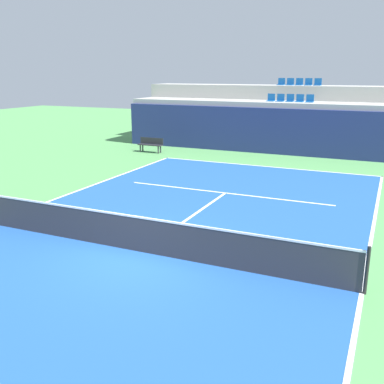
# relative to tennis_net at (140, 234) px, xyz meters

# --- Properties ---
(ground_plane) EXTENTS (80.00, 80.00, 0.00)m
(ground_plane) POSITION_rel_tennis_net_xyz_m (0.00, 0.00, -0.51)
(ground_plane) COLOR #4C8C4C
(court_surface) EXTENTS (11.00, 24.00, 0.01)m
(court_surface) POSITION_rel_tennis_net_xyz_m (0.00, 0.00, -0.50)
(court_surface) COLOR #1E4C99
(court_surface) RESTS_ON ground_plane
(baseline_far) EXTENTS (11.00, 0.10, 0.00)m
(baseline_far) POSITION_rel_tennis_net_xyz_m (0.00, 11.95, -0.50)
(baseline_far) COLOR white
(baseline_far) RESTS_ON court_surface
(sideline_right) EXTENTS (0.10, 24.00, 0.00)m
(sideline_right) POSITION_rel_tennis_net_xyz_m (5.45, 0.00, -0.50)
(sideline_right) COLOR white
(sideline_right) RESTS_ON court_surface
(service_line_far) EXTENTS (8.26, 0.10, 0.00)m
(service_line_far) POSITION_rel_tennis_net_xyz_m (0.00, 6.40, -0.50)
(service_line_far) COLOR white
(service_line_far) RESTS_ON court_surface
(centre_service_line) EXTENTS (0.10, 6.40, 0.00)m
(centre_service_line) POSITION_rel_tennis_net_xyz_m (0.00, 3.20, -0.50)
(centre_service_line) COLOR white
(centre_service_line) RESTS_ON court_surface
(back_wall) EXTENTS (19.76, 0.30, 2.59)m
(back_wall) POSITION_rel_tennis_net_xyz_m (0.00, 15.65, 0.79)
(back_wall) COLOR navy
(back_wall) RESTS_ON ground_plane
(stands_tier_lower) EXTENTS (19.76, 2.40, 2.88)m
(stands_tier_lower) POSITION_rel_tennis_net_xyz_m (0.00, 17.00, 0.93)
(stands_tier_lower) COLOR #9E9E99
(stands_tier_lower) RESTS_ON ground_plane
(stands_tier_upper) EXTENTS (19.76, 2.40, 3.75)m
(stands_tier_upper) POSITION_rel_tennis_net_xyz_m (0.00, 19.40, 1.37)
(stands_tier_upper) COLOR #9E9E99
(stands_tier_upper) RESTS_ON ground_plane
(seating_row_lower) EXTENTS (2.71, 0.44, 0.44)m
(seating_row_lower) POSITION_rel_tennis_net_xyz_m (0.00, 17.09, 2.50)
(seating_row_lower) COLOR #145193
(seating_row_lower) RESTS_ON stands_tier_lower
(seating_row_upper) EXTENTS (2.71, 0.44, 0.44)m
(seating_row_upper) POSITION_rel_tennis_net_xyz_m (0.00, 19.49, 3.37)
(seating_row_upper) COLOR #145193
(seating_row_upper) RESTS_ON stands_tier_upper
(tennis_net) EXTENTS (11.08, 0.08, 1.07)m
(tennis_net) POSITION_rel_tennis_net_xyz_m (0.00, 0.00, 0.00)
(tennis_net) COLOR black
(tennis_net) RESTS_ON court_surface
(player_bench) EXTENTS (1.50, 0.40, 0.85)m
(player_bench) POSITION_rel_tennis_net_xyz_m (-7.15, 13.18, -0.00)
(player_bench) COLOR #232328
(player_bench) RESTS_ON ground_plane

